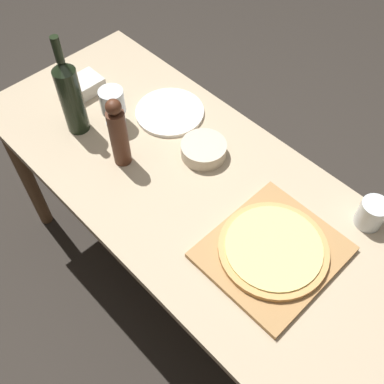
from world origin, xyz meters
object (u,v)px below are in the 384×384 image
object	(u,v)px
pizza	(273,249)
small_bowl	(204,150)
wine_glass	(112,102)
wine_bottle	(70,95)
pepper_mill	(118,134)

from	to	relation	value
pizza	small_bowl	size ratio (longest dim) A/B	2.04
wine_glass	small_bowl	size ratio (longest dim) A/B	0.93
wine_bottle	small_bowl	world-z (taller)	wine_bottle
pizza	small_bowl	bearing A→B (deg)	72.89
pepper_mill	small_bowl	bearing A→B (deg)	-38.71
pizza	wine_bottle	world-z (taller)	wine_bottle
pepper_mill	wine_glass	bearing A→B (deg)	59.36
pizza	wine_glass	xyz separation A→B (m)	(0.01, 0.75, 0.07)
wine_bottle	pepper_mill	world-z (taller)	wine_bottle
wine_bottle	small_bowl	size ratio (longest dim) A/B	2.40
wine_bottle	wine_glass	bearing A→B (deg)	-31.96
pizza	small_bowl	xyz separation A→B (m)	(0.13, 0.41, -0.00)
wine_glass	pepper_mill	bearing A→B (deg)	-120.64
pizza	wine_glass	size ratio (longest dim) A/B	2.20
wine_bottle	wine_glass	distance (m)	0.14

